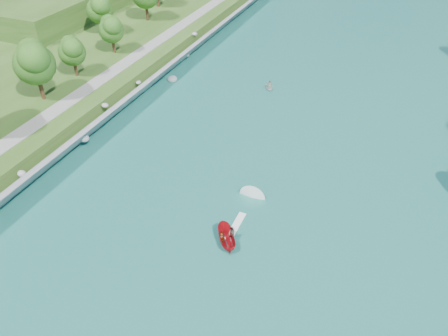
% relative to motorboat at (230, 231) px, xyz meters
% --- Properties ---
extents(ground, '(260.00, 260.00, 0.00)m').
position_rel_motorboat_xyz_m(ground, '(-2.17, -4.21, -0.87)').
color(ground, '#2D5119').
rests_on(ground, ground).
extents(river_water, '(55.00, 240.00, 0.10)m').
position_rel_motorboat_xyz_m(river_water, '(-2.17, 15.79, -0.82)').
color(river_water, '#185E4C').
rests_on(river_water, ground).
extents(riprap_bank, '(4.51, 236.00, 4.40)m').
position_rel_motorboat_xyz_m(riprap_bank, '(-28.03, 14.84, 0.94)').
color(riprap_bank, slate).
rests_on(riprap_bank, ground).
extents(riverside_path, '(3.00, 200.00, 0.10)m').
position_rel_motorboat_xyz_m(riverside_path, '(-34.67, 15.79, 2.68)').
color(riverside_path, gray).
rests_on(riverside_path, berm_west).
extents(motorboat, '(4.00, 19.14, 2.13)m').
position_rel_motorboat_xyz_m(motorboat, '(0.00, 0.00, 0.00)').
color(motorboat, '#AB0D16').
rests_on(motorboat, river_water).
extents(raft, '(3.02, 3.30, 1.63)m').
position_rel_motorboat_xyz_m(raft, '(-7.74, 38.42, -0.41)').
color(raft, '#9B9EA3').
rests_on(raft, river_water).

